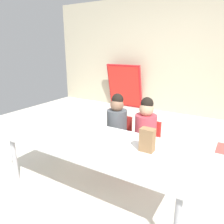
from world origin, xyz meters
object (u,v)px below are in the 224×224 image
at_px(craft_table, 99,145).
at_px(folded_activity_table, 124,86).
at_px(seated_child_near_camera, 117,121).
at_px(donut_powdered_on_plate, 123,140).
at_px(paper_plate_center_table, 70,136).
at_px(paper_bag_brown, 147,140).
at_px(seated_child_middle_seat, 146,127).
at_px(paper_plate_near_edge, 123,142).

height_order(craft_table, folded_activity_table, folded_activity_table).
bearing_deg(craft_table, seated_child_near_camera, 103.04).
bearing_deg(donut_powdered_on_plate, paper_plate_center_table, -163.96).
xyz_separation_m(craft_table, paper_bag_brown, (0.50, 0.06, 0.15)).
distance_m(paper_bag_brown, donut_powdered_on_plate, 0.29).
height_order(folded_activity_table, paper_plate_center_table, folded_activity_table).
height_order(seated_child_middle_seat, paper_plate_near_edge, seated_child_middle_seat).
bearing_deg(seated_child_middle_seat, donut_powdered_on_plate, -92.56).
distance_m(paper_plate_center_table, donut_powdered_on_plate, 0.59).
xyz_separation_m(craft_table, paper_plate_near_edge, (0.23, 0.11, 0.04)).
height_order(seated_child_near_camera, folded_activity_table, folded_activity_table).
distance_m(folded_activity_table, paper_bag_brown, 3.59).
relative_size(seated_child_near_camera, paper_plate_center_table, 5.10).
bearing_deg(seated_child_near_camera, seated_child_middle_seat, 0.00).
xyz_separation_m(craft_table, paper_plate_center_table, (-0.34, -0.05, 0.04)).
bearing_deg(paper_plate_near_edge, seated_child_middle_seat, 87.44).
bearing_deg(craft_table, paper_plate_center_table, -171.15).
bearing_deg(paper_bag_brown, paper_plate_near_edge, 169.02).
xyz_separation_m(paper_bag_brown, donut_powdered_on_plate, (-0.28, 0.05, -0.09)).
height_order(seated_child_near_camera, donut_powdered_on_plate, seated_child_near_camera).
distance_m(paper_bag_brown, paper_plate_center_table, 0.86).
xyz_separation_m(folded_activity_table, paper_bag_brown, (1.86, -3.07, 0.13)).
height_order(craft_table, donut_powdered_on_plate, donut_powdered_on_plate).
bearing_deg(folded_activity_table, paper_plate_center_table, -72.28).
height_order(paper_bag_brown, donut_powdered_on_plate, paper_bag_brown).
bearing_deg(craft_table, paper_plate_near_edge, 26.00).
bearing_deg(donut_powdered_on_plate, seated_child_middle_seat, 87.44).
xyz_separation_m(seated_child_near_camera, folded_activity_table, (-1.21, 2.48, -0.02)).
distance_m(seated_child_middle_seat, paper_bag_brown, 0.65).
xyz_separation_m(seated_child_middle_seat, folded_activity_table, (-1.61, 2.48, -0.02)).
distance_m(seated_child_near_camera, folded_activity_table, 2.76).
bearing_deg(paper_plate_near_edge, paper_bag_brown, -10.98).
relative_size(seated_child_middle_seat, paper_plate_center_table, 5.10).
relative_size(seated_child_near_camera, paper_bag_brown, 4.17).
height_order(folded_activity_table, donut_powdered_on_plate, folded_activity_table).
bearing_deg(folded_activity_table, paper_bag_brown, -58.80).
bearing_deg(donut_powdered_on_plate, folded_activity_table, 117.69).
height_order(craft_table, paper_bag_brown, paper_bag_brown).
bearing_deg(seated_child_middle_seat, paper_plate_near_edge, -92.56).
xyz_separation_m(craft_table, donut_powdered_on_plate, (0.23, 0.11, 0.06)).
relative_size(paper_bag_brown, paper_plate_center_table, 1.22).
height_order(paper_plate_near_edge, donut_powdered_on_plate, donut_powdered_on_plate).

